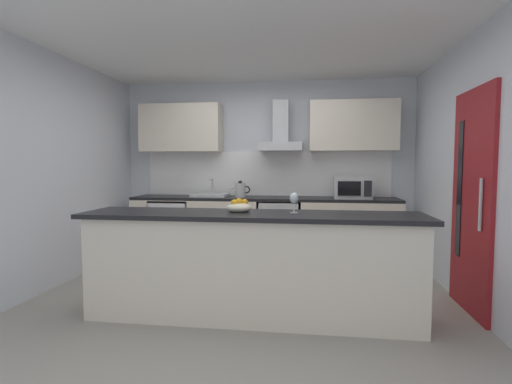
% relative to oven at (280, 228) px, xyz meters
% --- Properties ---
extents(ground, '(5.29, 4.76, 0.02)m').
position_rel_oven_xyz_m(ground, '(-0.24, -1.53, -0.47)').
color(ground, gray).
extents(ceiling, '(5.29, 4.76, 0.02)m').
position_rel_oven_xyz_m(ceiling, '(-0.24, -1.53, 2.15)').
color(ceiling, white).
extents(wall_back, '(5.29, 0.12, 2.60)m').
position_rel_oven_xyz_m(wall_back, '(-0.24, 0.41, 0.84)').
color(wall_back, silver).
rests_on(wall_back, ground).
extents(wall_left, '(0.12, 4.76, 2.60)m').
position_rel_oven_xyz_m(wall_left, '(-2.45, -1.53, 0.84)').
color(wall_left, silver).
rests_on(wall_left, ground).
extents(wall_right, '(0.12, 4.76, 2.60)m').
position_rel_oven_xyz_m(wall_right, '(1.96, -1.53, 0.84)').
color(wall_right, silver).
rests_on(wall_right, ground).
extents(backsplash_tile, '(3.65, 0.02, 0.66)m').
position_rel_oven_xyz_m(backsplash_tile, '(-0.24, 0.33, 0.77)').
color(backsplash_tile, white).
extents(counter_back, '(3.78, 0.60, 0.90)m').
position_rel_oven_xyz_m(counter_back, '(-0.24, 0.03, -0.01)').
color(counter_back, beige).
rests_on(counter_back, ground).
extents(counter_island, '(2.98, 0.64, 0.94)m').
position_rel_oven_xyz_m(counter_island, '(-0.09, -2.14, 0.02)').
color(counter_island, beige).
rests_on(counter_island, ground).
extents(upper_cabinets, '(3.73, 0.32, 0.70)m').
position_rel_oven_xyz_m(upper_cabinets, '(-0.24, 0.18, 1.45)').
color(upper_cabinets, beige).
extents(side_door, '(0.08, 0.85, 2.05)m').
position_rel_oven_xyz_m(side_door, '(1.89, -1.69, 0.57)').
color(side_door, maroon).
rests_on(side_door, ground).
extents(oven, '(0.60, 0.62, 0.80)m').
position_rel_oven_xyz_m(oven, '(0.00, 0.00, 0.00)').
color(oven, slate).
rests_on(oven, ground).
extents(refrigerator, '(0.58, 0.60, 0.85)m').
position_rel_oven_xyz_m(refrigerator, '(-1.57, -0.00, -0.03)').
color(refrigerator, white).
rests_on(refrigerator, ground).
extents(microwave, '(0.50, 0.38, 0.30)m').
position_rel_oven_xyz_m(microwave, '(1.00, -0.03, 0.59)').
color(microwave, '#B7BABC').
rests_on(microwave, counter_back).
extents(sink, '(0.50, 0.40, 0.26)m').
position_rel_oven_xyz_m(sink, '(-1.01, 0.01, 0.47)').
color(sink, silver).
rests_on(sink, counter_back).
extents(kettle, '(0.29, 0.15, 0.24)m').
position_rel_oven_xyz_m(kettle, '(-0.56, -0.03, 0.55)').
color(kettle, '#B7BABC').
rests_on(kettle, counter_back).
extents(range_hood, '(0.62, 0.45, 0.72)m').
position_rel_oven_xyz_m(range_hood, '(0.00, 0.13, 1.33)').
color(range_hood, '#B7BABC').
extents(wine_glass, '(0.08, 0.08, 0.18)m').
position_rel_oven_xyz_m(wine_glass, '(0.28, -2.08, 0.61)').
color(wine_glass, silver).
rests_on(wine_glass, counter_island).
extents(fruit_bowl, '(0.22, 0.22, 0.13)m').
position_rel_oven_xyz_m(fruit_bowl, '(-0.21, -2.06, 0.53)').
color(fruit_bowl, beige).
rests_on(fruit_bowl, counter_island).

